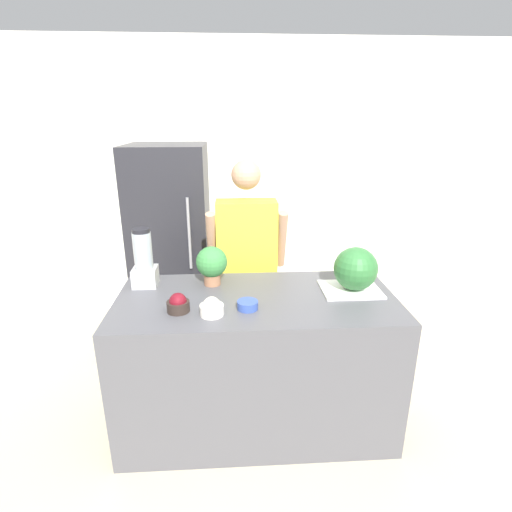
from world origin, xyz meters
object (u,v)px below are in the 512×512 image
(bowl_cream, at_px, (212,308))
(potted_plant, at_px, (212,264))
(bowl_small_blue, at_px, (248,305))
(refrigerator, at_px, (172,241))
(watermelon, at_px, (356,269))
(bowl_cherries, at_px, (178,304))
(person, at_px, (247,266))
(blender, at_px, (144,261))

(bowl_cream, distance_m, potted_plant, 0.43)
(bowl_cream, xyz_separation_m, bowl_small_blue, (0.20, 0.06, -0.02))
(refrigerator, distance_m, bowl_small_blue, 1.60)
(watermelon, relative_size, bowl_cream, 2.04)
(bowl_cherries, distance_m, bowl_cream, 0.20)
(person, xyz_separation_m, bowl_cream, (-0.23, -0.90, 0.10))
(watermelon, height_order, blender, blender)
(bowl_cherries, distance_m, potted_plant, 0.42)
(bowl_cream, xyz_separation_m, blender, (-0.44, 0.43, 0.12))
(bowl_cherries, height_order, bowl_small_blue, bowl_cherries)
(blender, bearing_deg, potted_plant, -1.38)
(bowl_cream, bearing_deg, person, 75.71)
(watermelon, xyz_separation_m, bowl_cream, (-0.87, -0.26, -0.11))
(refrigerator, bearing_deg, blender, -90.59)
(watermelon, height_order, bowl_cherries, watermelon)
(potted_plant, bearing_deg, blender, 178.62)
(bowl_cherries, bearing_deg, potted_plant, 64.69)
(person, bearing_deg, bowl_cream, -104.29)
(bowl_cream, xyz_separation_m, potted_plant, (-0.01, 0.42, 0.10))
(bowl_small_blue, bearing_deg, refrigerator, 113.09)
(watermelon, distance_m, bowl_cherries, 1.09)
(person, height_order, blender, person)
(person, distance_m, bowl_small_blue, 0.84)
(watermelon, relative_size, bowl_cherries, 2.12)
(bowl_cherries, bearing_deg, bowl_small_blue, 0.88)
(person, height_order, potted_plant, person)
(person, bearing_deg, potted_plant, -117.09)
(refrigerator, xyz_separation_m, blender, (-0.01, -1.10, 0.21))
(bowl_cream, bearing_deg, bowl_cherries, 164.20)
(refrigerator, height_order, blender, refrigerator)
(refrigerator, xyz_separation_m, person, (0.66, -0.64, -0.02))
(bowl_cherries, xyz_separation_m, bowl_small_blue, (0.39, 0.01, -0.02))
(bowl_cream, distance_m, bowl_small_blue, 0.21)
(refrigerator, height_order, person, refrigerator)
(bowl_small_blue, bearing_deg, bowl_cherries, -179.12)
(watermelon, xyz_separation_m, potted_plant, (-0.89, 0.16, -0.00))
(watermelon, bearing_deg, refrigerator, 135.67)
(refrigerator, bearing_deg, bowl_small_blue, -66.91)
(watermelon, bearing_deg, bowl_small_blue, -163.16)
(bowl_cherries, height_order, blender, blender)
(refrigerator, relative_size, watermelon, 6.35)
(bowl_cream, bearing_deg, bowl_small_blue, 16.60)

